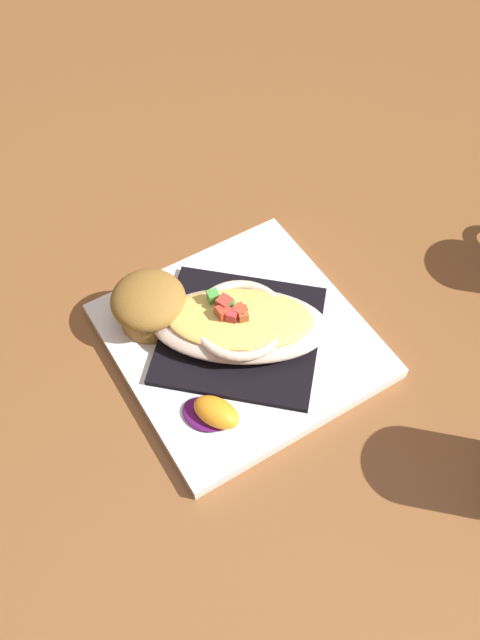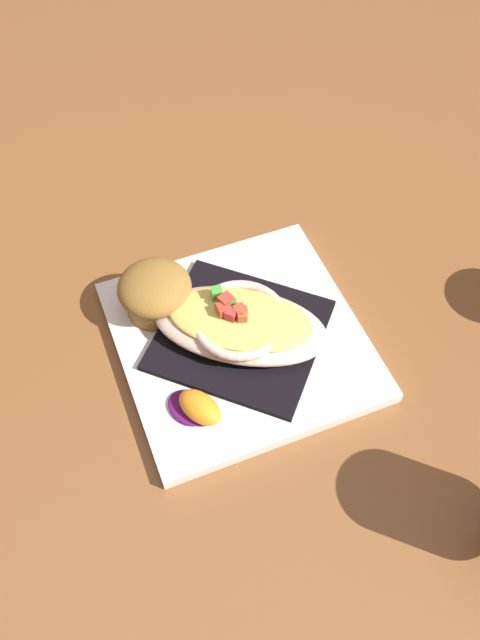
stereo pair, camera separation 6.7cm
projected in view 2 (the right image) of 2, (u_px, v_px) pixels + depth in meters
name	position (u px, v px, depth m)	size (l,w,h in m)	color
ground_plane	(240.00, 344.00, 0.71)	(2.60, 2.60, 0.00)	brown
square_plate	(240.00, 340.00, 0.70)	(0.25, 0.25, 0.01)	white
folded_napkin	(240.00, 335.00, 0.69)	(0.17, 0.15, 0.01)	black
gratin_dish	(240.00, 323.00, 0.68)	(0.18, 0.20, 0.05)	beige
muffin	(155.00, 292.00, 0.70)	(0.08, 0.08, 0.05)	olive
orange_garnish	(197.00, 407.00, 0.64)	(0.07, 0.06, 0.02)	#551359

